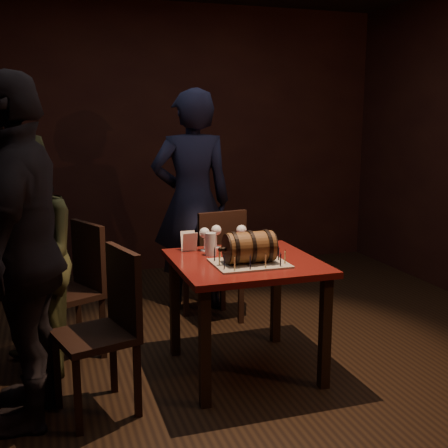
# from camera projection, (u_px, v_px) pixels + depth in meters

# --- Properties ---
(room_shell) EXTENTS (5.04, 5.04, 2.80)m
(room_shell) POSITION_uv_depth(u_px,v_px,m) (228.00, 156.00, 3.57)
(room_shell) COLOR black
(room_shell) RESTS_ON ground
(pub_table) EXTENTS (0.90, 0.90, 0.75)m
(pub_table) POSITION_uv_depth(u_px,v_px,m) (245.00, 276.00, 3.59)
(pub_table) COLOR #4E0F0D
(pub_table) RESTS_ON ground
(cake_board) EXTENTS (0.45, 0.35, 0.01)m
(cake_board) POSITION_uv_depth(u_px,v_px,m) (249.00, 263.00, 3.46)
(cake_board) COLOR gray
(cake_board) RESTS_ON pub_table
(barrel_cake) EXTENTS (0.36, 0.21, 0.21)m
(barrel_cake) POSITION_uv_depth(u_px,v_px,m) (249.00, 247.00, 3.44)
(barrel_cake) COLOR brown
(barrel_cake) RESTS_ON cake_board
(birthday_candles) EXTENTS (0.40, 0.30, 0.09)m
(birthday_candles) POSITION_uv_depth(u_px,v_px,m) (249.00, 256.00, 3.45)
(birthday_candles) COLOR #E0CF86
(birthday_candles) RESTS_ON cake_board
(wine_glass_left) EXTENTS (0.07, 0.07, 0.16)m
(wine_glass_left) POSITION_uv_depth(u_px,v_px,m) (204.00, 234.00, 3.78)
(wine_glass_left) COLOR silver
(wine_glass_left) RESTS_ON pub_table
(wine_glass_mid) EXTENTS (0.07, 0.07, 0.16)m
(wine_glass_mid) POSITION_uv_depth(u_px,v_px,m) (216.00, 231.00, 3.88)
(wine_glass_mid) COLOR silver
(wine_glass_mid) RESTS_ON pub_table
(wine_glass_right) EXTENTS (0.07, 0.07, 0.16)m
(wine_glass_right) POSITION_uv_depth(u_px,v_px,m) (241.00, 231.00, 3.88)
(wine_glass_right) COLOR silver
(wine_glass_right) RESTS_ON pub_table
(pint_of_ale) EXTENTS (0.07, 0.07, 0.15)m
(pint_of_ale) POSITION_uv_depth(u_px,v_px,m) (211.00, 245.00, 3.67)
(pint_of_ale) COLOR silver
(pint_of_ale) RESTS_ON pub_table
(menu_card) EXTENTS (0.10, 0.05, 0.13)m
(menu_card) POSITION_uv_depth(u_px,v_px,m) (189.00, 242.00, 3.79)
(menu_card) COLOR white
(menu_card) RESTS_ON pub_table
(chair_back) EXTENTS (0.45, 0.45, 0.93)m
(chair_back) POSITION_uv_depth(u_px,v_px,m) (217.00, 260.00, 4.46)
(chair_back) COLOR black
(chair_back) RESTS_ON ground
(chair_left_rear) EXTENTS (0.53, 0.53, 0.93)m
(chair_left_rear) POSITION_uv_depth(u_px,v_px,m) (77.00, 282.00, 3.87)
(chair_left_rear) COLOR black
(chair_left_rear) RESTS_ON ground
(chair_left_front) EXTENTS (0.49, 0.49, 0.93)m
(chair_left_front) POSITION_uv_depth(u_px,v_px,m) (108.00, 321.00, 3.13)
(chair_left_front) COLOR black
(chair_left_front) RESTS_ON ground
(person_back) EXTENTS (0.71, 0.49, 1.87)m
(person_back) POSITION_uv_depth(u_px,v_px,m) (192.00, 202.00, 4.74)
(person_back) COLOR black
(person_back) RESTS_ON ground
(person_left_rear) EXTENTS (0.75, 0.87, 1.56)m
(person_left_rear) POSITION_uv_depth(u_px,v_px,m) (26.00, 260.00, 3.45)
(person_left_rear) COLOR #3D3E1F
(person_left_rear) RESTS_ON ground
(person_left_front) EXTENTS (0.70, 1.18, 1.88)m
(person_left_front) POSITION_uv_depth(u_px,v_px,m) (23.00, 253.00, 2.95)
(person_left_front) COLOR black
(person_left_front) RESTS_ON ground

